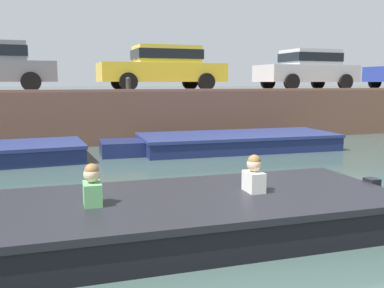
# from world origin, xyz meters

# --- Properties ---
(ground_plane) EXTENTS (400.00, 400.00, 0.00)m
(ground_plane) POSITION_xyz_m (0.00, 6.03, 0.00)
(ground_plane) COLOR #384C47
(far_quay_wall) EXTENTS (60.00, 6.00, 1.59)m
(far_quay_wall) POSITION_xyz_m (0.00, 15.06, 0.80)
(far_quay_wall) COLOR brown
(far_quay_wall) RESTS_ON ground
(far_wall_coping) EXTENTS (60.00, 0.24, 0.08)m
(far_wall_coping) POSITION_xyz_m (0.00, 12.18, 1.63)
(far_wall_coping) COLOR brown
(far_wall_coping) RESTS_ON far_quay_wall
(boat_moored_central_navy) EXTENTS (6.58, 2.38, 0.45)m
(boat_moored_central_navy) POSITION_xyz_m (2.66, 10.26, 0.22)
(boat_moored_central_navy) COLOR navy
(boat_moored_central_navy) RESTS_ON ground
(motorboat_passing) EXTENTS (7.18, 2.28, 0.96)m
(motorboat_passing) POSITION_xyz_m (-1.02, 4.25, 0.24)
(motorboat_passing) COLOR black
(motorboat_passing) RESTS_ON ground
(car_centre_yellow) EXTENTS (4.40, 1.95, 1.54)m
(car_centre_yellow) POSITION_xyz_m (1.81, 14.18, 2.44)
(car_centre_yellow) COLOR yellow
(car_centre_yellow) RESTS_ON far_quay_wall
(car_right_inner_silver) EXTENTS (3.96, 1.99, 1.54)m
(car_right_inner_silver) POSITION_xyz_m (7.68, 14.18, 2.44)
(car_right_inner_silver) COLOR #B7BABC
(car_right_inner_silver) RESTS_ON far_quay_wall
(mooring_bollard_mid) EXTENTS (0.15, 0.15, 0.45)m
(mooring_bollard_mid) POSITION_xyz_m (0.23, 12.31, 1.83)
(mooring_bollard_mid) COLOR #2D2B28
(mooring_bollard_mid) RESTS_ON far_quay_wall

